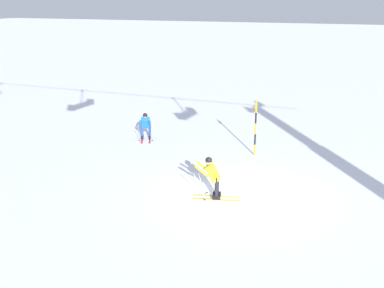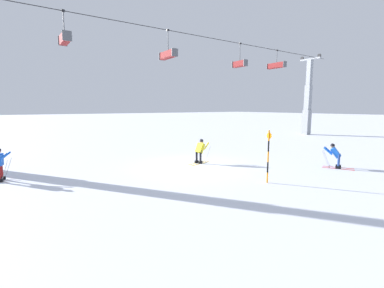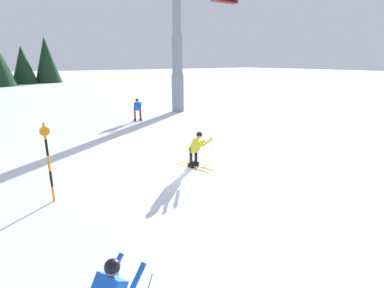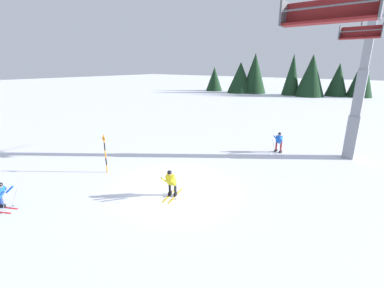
% 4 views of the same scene
% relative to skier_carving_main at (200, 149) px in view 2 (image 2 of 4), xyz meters
% --- Properties ---
extents(ground_plane, '(260.00, 260.00, 0.00)m').
position_rel_skier_carving_main_xyz_m(ground_plane, '(-0.94, -0.54, -0.88)').
color(ground_plane, white).
extents(skier_carving_main, '(1.77, 0.98, 1.65)m').
position_rel_skier_carving_main_xyz_m(skier_carving_main, '(0.00, 0.00, 0.00)').
color(skier_carving_main, yellow).
rests_on(skier_carving_main, ground_plane).
extents(lift_tower_far, '(0.80, 2.73, 9.88)m').
position_rel_skier_carving_main_xyz_m(lift_tower_far, '(21.64, 6.51, 3.21)').
color(lift_tower_far, gray).
rests_on(lift_tower_far, ground_plane).
extents(haul_cable, '(39.81, 0.05, 0.05)m').
position_rel_skier_carving_main_xyz_m(haul_cable, '(4.74, 6.51, 8.84)').
color(haul_cable, black).
extents(chairlift_seat_nearest, '(0.61, 1.76, 2.11)m').
position_rel_skier_carving_main_xyz_m(chairlift_seat_nearest, '(-6.42, 6.51, 7.13)').
color(chairlift_seat_nearest, black).
extents(chairlift_seat_second, '(0.61, 2.21, 2.30)m').
position_rel_skier_carving_main_xyz_m(chairlift_seat_second, '(1.37, 6.51, 6.93)').
color(chairlift_seat_second, black).
extents(chairlift_seat_middle, '(0.61, 1.68, 2.32)m').
position_rel_skier_carving_main_xyz_m(chairlift_seat_middle, '(9.52, 6.51, 6.94)').
color(chairlift_seat_middle, black).
extents(chairlift_seat_fourth, '(0.61, 2.26, 2.00)m').
position_rel_skier_carving_main_xyz_m(chairlift_seat_fourth, '(15.15, 6.51, 7.21)').
color(chairlift_seat_fourth, black).
extents(trail_marker_pole, '(0.07, 0.28, 2.47)m').
position_rel_skier_carving_main_xyz_m(trail_marker_pole, '(-0.01, -5.35, 0.44)').
color(trail_marker_pole, orange).
rests_on(trail_marker_pole, ground_plane).
extents(skier_distant_uphill, '(1.27, 1.77, 1.57)m').
position_rel_skier_carving_main_xyz_m(skier_distant_uphill, '(5.66, -5.52, -0.06)').
color(skier_distant_uphill, red).
rests_on(skier_distant_uphill, ground_plane).
extents(skier_distant_downhill, '(1.74, 0.88, 1.62)m').
position_rel_skier_carving_main_xyz_m(skier_distant_downhill, '(-10.30, 2.00, 0.04)').
color(skier_distant_downhill, white).
rests_on(skier_distant_downhill, ground_plane).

